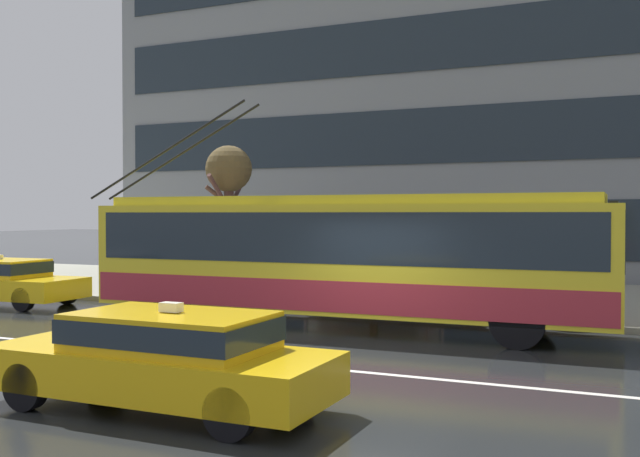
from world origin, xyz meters
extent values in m
plane|color=#222526|center=(0.00, 0.00, 0.00)|extent=(160.00, 160.00, 0.00)
cube|color=gray|center=(0.00, 9.48, 0.07)|extent=(80.00, 10.00, 0.14)
cube|color=silver|center=(0.00, -1.20, 0.00)|extent=(72.00, 0.14, 0.01)
cube|color=yellow|center=(-1.25, 2.88, 1.57)|extent=(11.55, 2.66, 2.31)
cube|color=yellow|center=(-1.25, 2.88, 2.82)|extent=(10.85, 2.40, 0.20)
cube|color=#1E2833|center=(-1.25, 2.88, 2.03)|extent=(11.09, 2.68, 1.06)
cube|color=#AC2B39|center=(-1.25, 2.88, 0.83)|extent=(11.43, 2.69, 0.65)
cube|color=#1E2833|center=(4.46, 2.96, 2.03)|extent=(0.15, 2.19, 1.15)
cube|color=black|center=(4.31, 2.96, 2.62)|extent=(0.19, 1.89, 0.28)
cylinder|color=black|center=(-5.77, 3.16, 4.03)|extent=(4.45, 0.13, 2.26)
cylinder|color=black|center=(-5.76, 2.46, 4.03)|extent=(4.45, 0.13, 2.26)
cylinder|color=black|center=(2.65, 4.03, 0.52)|extent=(1.04, 0.32, 1.04)
cylinder|color=black|center=(2.68, 1.84, 0.52)|extent=(1.04, 0.32, 1.04)
cylinder|color=black|center=(-4.95, 3.91, 0.52)|extent=(1.04, 0.32, 1.04)
cylinder|color=black|center=(-4.92, 1.73, 0.52)|extent=(1.04, 0.32, 1.04)
cube|color=yellow|center=(-0.93, -4.29, 0.51)|extent=(4.64, 1.75, 0.55)
cube|color=yellow|center=(-0.74, -4.29, 1.02)|extent=(2.51, 1.50, 0.48)
cube|color=#1E2833|center=(-0.74, -4.29, 1.05)|extent=(2.56, 1.52, 0.31)
cube|color=silver|center=(-0.74, -4.29, 1.33)|extent=(0.28, 0.16, 0.12)
cylinder|color=black|center=(-2.46, -5.05, 0.31)|extent=(0.62, 0.20, 0.62)
cylinder|color=black|center=(-2.46, -3.51, 0.31)|extent=(0.62, 0.20, 0.62)
cylinder|color=black|center=(0.60, -5.06, 0.31)|extent=(0.62, 0.20, 0.62)
cylinder|color=black|center=(0.60, -3.53, 0.31)|extent=(0.62, 0.20, 0.62)
cube|color=yellow|center=(-11.41, 2.75, 0.51)|extent=(4.70, 1.99, 0.55)
cylinder|color=black|center=(-9.91, 3.62, 0.31)|extent=(0.63, 0.22, 0.62)
cylinder|color=black|center=(-9.86, 1.99, 0.31)|extent=(0.63, 0.22, 0.62)
cylinder|color=gray|center=(0.08, 5.03, 1.41)|extent=(0.08, 0.08, 2.53)
cylinder|color=gray|center=(-3.87, 5.03, 1.41)|extent=(0.08, 0.08, 2.53)
cylinder|color=gray|center=(0.08, 6.47, 1.41)|extent=(0.08, 0.08, 2.53)
cylinder|color=gray|center=(-3.87, 6.47, 1.41)|extent=(0.08, 0.08, 2.53)
cube|color=#99ADB2|center=(-1.90, 6.47, 1.46)|extent=(3.75, 0.04, 2.03)
cube|color=#B2B2B7|center=(-1.90, 5.75, 2.71)|extent=(4.25, 1.74, 0.08)
cube|color=brown|center=(-1.90, 6.11, 0.59)|extent=(2.77, 0.36, 0.08)
cylinder|color=brown|center=(-1.30, 5.13, 0.54)|extent=(0.14, 0.14, 0.80)
cylinder|color=brown|center=(-1.42, 5.23, 0.54)|extent=(0.14, 0.14, 0.80)
cylinder|color=#8E7F5D|center=(-1.36, 5.18, 1.22)|extent=(0.51, 0.51, 0.56)
sphere|color=tan|center=(-1.36, 5.18, 1.61)|extent=(0.23, 0.23, 0.23)
cone|color=#2B8753|center=(-1.27, 5.10, 1.91)|extent=(1.39, 1.39, 0.27)
cylinder|color=#333333|center=(-1.27, 5.10, 1.40)|extent=(0.02, 0.02, 0.74)
cylinder|color=black|center=(-5.77, 5.15, 0.54)|extent=(0.14, 0.14, 0.80)
cylinder|color=black|center=(-5.61, 5.11, 0.54)|extent=(0.14, 0.14, 0.80)
cylinder|color=#4B3F27|center=(-5.69, 5.13, 1.21)|extent=(0.44, 0.44, 0.56)
sphere|color=tan|center=(-5.69, 5.13, 1.60)|extent=(0.22, 0.22, 0.22)
cone|color=#CD2E66|center=(-5.81, 5.16, 1.89)|extent=(1.35, 1.35, 0.29)
cylinder|color=#333333|center=(-5.81, 5.16, 1.38)|extent=(0.02, 0.02, 0.73)
cylinder|color=black|center=(2.36, 5.23, 0.57)|extent=(0.14, 0.14, 0.86)
cylinder|color=black|center=(2.46, 5.35, 0.57)|extent=(0.14, 0.14, 0.86)
cylinder|color=#495659|center=(2.41, 5.29, 1.29)|extent=(0.51, 0.51, 0.57)
sphere|color=tan|center=(2.41, 5.29, 1.69)|extent=(0.23, 0.23, 0.23)
cone|color=red|center=(2.49, 5.38, 1.98)|extent=(1.12, 1.12, 0.29)
cylinder|color=#333333|center=(2.49, 5.38, 1.46)|extent=(0.02, 0.02, 0.75)
cylinder|color=brown|center=(-7.11, 7.70, 1.75)|extent=(0.32, 0.32, 3.21)
cylinder|color=#4F3939|center=(-7.22, 8.21, 3.03)|extent=(0.37, 1.13, 0.81)
cylinder|color=brown|center=(-7.38, 7.45, 3.11)|extent=(0.69, 0.66, 0.66)
cylinder|color=brown|center=(-7.12, 7.15, 3.18)|extent=(0.17, 1.21, 1.15)
cylinder|color=brown|center=(-6.69, 7.38, 2.58)|extent=(1.00, 0.80, 0.80)
cylinder|color=brown|center=(-6.82, 8.06, 2.39)|extent=(0.74, 0.86, 0.62)
sphere|color=brown|center=(-7.11, 7.70, 3.95)|extent=(1.47, 1.47, 1.47)
cube|color=#1E2833|center=(-4.58, 15.12, 1.96)|extent=(23.98, 0.06, 2.14)
cube|color=#1E2833|center=(-4.58, 15.12, 5.53)|extent=(23.98, 0.06, 2.14)
cube|color=#1E2833|center=(-4.58, 15.12, 9.10)|extent=(23.98, 0.06, 2.14)
camera|label=1|loc=(4.75, -11.97, 2.53)|focal=40.57mm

